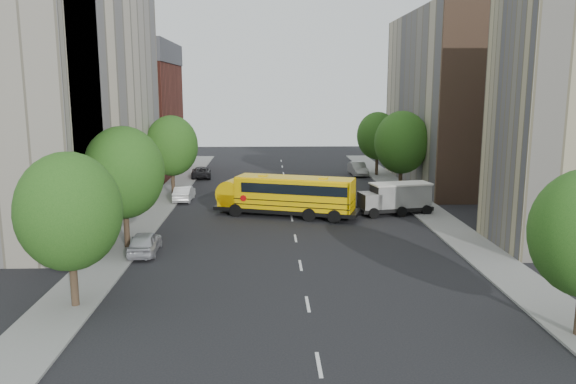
{
  "coord_description": "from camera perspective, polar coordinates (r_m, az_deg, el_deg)",
  "views": [
    {
      "loc": [
        -1.85,
        -39.43,
        10.21
      ],
      "look_at": [
        -0.38,
        2.0,
        2.52
      ],
      "focal_mm": 35.0,
      "sensor_mm": 36.0,
      "label": 1
    }
  ],
  "objects": [
    {
      "name": "building_right_sidewall",
      "position": [
        52.36,
        20.48,
        8.53
      ],
      "size": [
        10.1,
        0.3,
        18.0
      ],
      "primitive_type": "cube",
      "color": "brown",
      "rests_on": "ground"
    },
    {
      "name": "street_tree_5",
      "position": [
        66.91,
        9.09,
        5.65
      ],
      "size": [
        4.86,
        4.86,
        7.51
      ],
      "color": "#38281C",
      "rests_on": "ground"
    },
    {
      "name": "parked_car_2",
      "position": [
        65.66,
        -8.8,
        2.01
      ],
      "size": [
        2.62,
        4.89,
        1.31
      ],
      "primitive_type": "imported",
      "rotation": [
        0.0,
        0.0,
        3.24
      ],
      "color": "black",
      "rests_on": "ground"
    },
    {
      "name": "school_bus",
      "position": [
        45.11,
        -0.29,
        -0.18
      ],
      "size": [
        11.94,
        6.15,
        3.31
      ],
      "rotation": [
        0.0,
        0.0,
        -0.32
      ],
      "color": "black",
      "rests_on": "ground"
    },
    {
      "name": "lane_markings",
      "position": [
        50.51,
        0.1,
        -1.15
      ],
      "size": [
        0.15,
        64.0,
        0.01
      ],
      "primitive_type": "cube",
      "color": "silver",
      "rests_on": "ground"
    },
    {
      "name": "street_tree_2",
      "position": [
        54.48,
        -11.73,
        4.62
      ],
      "size": [
        4.99,
        4.99,
        7.71
      ],
      "color": "#38281C",
      "rests_on": "ground"
    },
    {
      "name": "building_left_near",
      "position": [
        38.52,
        -27.03,
        6.82
      ],
      "size": [
        10.0,
        7.0,
        17.0
      ],
      "primitive_type": "cube",
      "color": "tan",
      "rests_on": "ground"
    },
    {
      "name": "parked_car_4",
      "position": [
        52.41,
        10.49,
        -0.04
      ],
      "size": [
        1.85,
        4.59,
        1.56
      ],
      "primitive_type": "imported",
      "rotation": [
        0.0,
        0.0,
        -0.0
      ],
      "color": "#2F3753",
      "rests_on": "ground"
    },
    {
      "name": "parked_car_5",
      "position": [
        67.23,
        7.1,
        2.36
      ],
      "size": [
        1.96,
        4.81,
        1.55
      ],
      "primitive_type": "imported",
      "rotation": [
        0.0,
        0.0,
        0.07
      ],
      "color": "gray",
      "rests_on": "ground"
    },
    {
      "name": "building_left_cream",
      "position": [
        48.22,
        -21.92,
        9.51
      ],
      "size": [
        10.0,
        26.0,
        20.0
      ],
      "primitive_type": "cube",
      "color": "beige",
      "rests_on": "ground"
    },
    {
      "name": "sidewalk_left",
      "position": [
        46.59,
        -13.95,
        -2.39
      ],
      "size": [
        3.0,
        80.0,
        0.12
      ],
      "primitive_type": "cube",
      "color": "slate",
      "rests_on": "ground"
    },
    {
      "name": "safari_truck",
      "position": [
        46.72,
        10.85,
        -0.59
      ],
      "size": [
        6.35,
        3.33,
        2.59
      ],
      "rotation": [
        0.0,
        0.0,
        0.2
      ],
      "color": "black",
      "rests_on": "ground"
    },
    {
      "name": "building_left_redbrick",
      "position": [
        69.44,
        -15.61,
        7.06
      ],
      "size": [
        10.0,
        15.0,
        13.0
      ],
      "primitive_type": "cube",
      "color": "maroon",
      "rests_on": "ground"
    },
    {
      "name": "street_tree_0",
      "position": [
        27.6,
        -21.36,
        -1.87
      ],
      "size": [
        4.8,
        4.8,
        7.41
      ],
      "color": "#38281C",
      "rests_on": "ground"
    },
    {
      "name": "sidewalk_right",
      "position": [
        47.5,
        14.35,
        -2.17
      ],
      "size": [
        3.0,
        80.0,
        0.12
      ],
      "primitive_type": "cube",
      "color": "slate",
      "rests_on": "ground"
    },
    {
      "name": "building_right_far",
      "position": [
        62.67,
        16.64,
        8.97
      ],
      "size": [
        10.0,
        22.0,
        18.0
      ],
      "primitive_type": "cube",
      "color": "tan",
      "rests_on": "ground"
    },
    {
      "name": "street_tree_4",
      "position": [
        55.2,
        11.48,
        4.96
      ],
      "size": [
        5.25,
        5.25,
        8.1
      ],
      "color": "#38281C",
      "rests_on": "ground"
    },
    {
      "name": "ground",
      "position": [
        40.78,
        0.63,
        -4.0
      ],
      "size": [
        120.0,
        120.0,
        0.0
      ],
      "primitive_type": "plane",
      "color": "black",
      "rests_on": "ground"
    },
    {
      "name": "street_tree_1",
      "position": [
        36.97,
        -16.35,
        1.9
      ],
      "size": [
        5.12,
        5.12,
        7.9
      ],
      "color": "#38281C",
      "rests_on": "ground"
    },
    {
      "name": "parked_car_1",
      "position": [
        52.44,
        -10.5,
        -0.12
      ],
      "size": [
        1.56,
        4.28,
        1.4
      ],
      "primitive_type": "imported",
      "rotation": [
        0.0,
        0.0,
        3.12
      ],
      "color": "white",
      "rests_on": "ground"
    },
    {
      "name": "parked_car_0",
      "position": [
        36.27,
        -14.35,
        -5.0
      ],
      "size": [
        1.84,
        4.28,
        1.44
      ],
      "primitive_type": "imported",
      "rotation": [
        0.0,
        0.0,
        3.17
      ],
      "color": "#ABABB2",
      "rests_on": "ground"
    }
  ]
}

